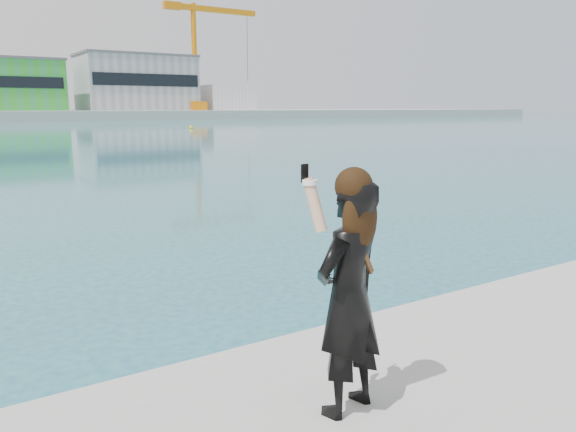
# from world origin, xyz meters

# --- Properties ---
(warehouse_grey_right) EXTENTS (25.50, 15.35, 12.50)m
(warehouse_grey_right) POSITION_xyz_m (40.00, 127.98, 8.26)
(warehouse_grey_right) COLOR gray
(warehouse_grey_right) RESTS_ON far_quay
(ancillary_shed) EXTENTS (12.00, 10.00, 6.00)m
(ancillary_shed) POSITION_xyz_m (62.00, 126.00, 5.00)
(ancillary_shed) COLOR silver
(ancillary_shed) RESTS_ON far_quay
(dock_crane) EXTENTS (23.00, 4.00, 24.00)m
(dock_crane) POSITION_xyz_m (53.20, 122.00, 15.07)
(dock_crane) COLOR orange
(dock_crane) RESTS_ON far_quay
(flagpole_right) EXTENTS (1.28, 0.16, 8.00)m
(flagpole_right) POSITION_xyz_m (22.09, 121.00, 6.54)
(flagpole_right) COLOR silver
(flagpole_right) RESTS_ON far_quay
(buoy_near) EXTENTS (0.50, 0.50, 0.50)m
(buoy_near) POSITION_xyz_m (26.10, 64.88, 0.00)
(buoy_near) COLOR yellow
(buoy_near) RESTS_ON ground
(woman) EXTENTS (0.63, 0.49, 1.60)m
(woman) POSITION_xyz_m (-0.80, -0.24, 1.61)
(woman) COLOR black
(woman) RESTS_ON near_quay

